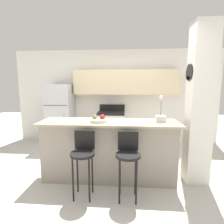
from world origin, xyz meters
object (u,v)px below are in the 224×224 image
object	(u,v)px
refrigerator	(60,115)
orchid_vase	(161,116)
stove_range	(111,128)
fruit_bowl	(99,120)
bar_stool_right	(128,156)
bar_stool_left	(83,154)

from	to	relation	value
refrigerator	orchid_vase	bearing A→B (deg)	-34.93
stove_range	fruit_bowl	bearing A→B (deg)	-92.07
bar_stool_right	fruit_bowl	bearing A→B (deg)	135.67
bar_stool_right	bar_stool_left	bearing A→B (deg)	180.00
fruit_bowl	orchid_vase	bearing A→B (deg)	6.32
bar_stool_left	fruit_bowl	bearing A→B (deg)	71.00
stove_range	bar_stool_right	size ratio (longest dim) A/B	1.13
bar_stool_right	orchid_vase	bearing A→B (deg)	46.89
bar_stool_left	bar_stool_right	distance (m)	0.63
refrigerator	fruit_bowl	distance (m)	2.19
refrigerator	stove_range	size ratio (longest dim) A/B	1.52
stove_range	orchid_vase	size ratio (longest dim) A/B	2.48
refrigerator	bar_stool_left	world-z (taller)	refrigerator
refrigerator	bar_stool_right	world-z (taller)	refrigerator
refrigerator	bar_stool_right	bearing A→B (deg)	-50.94
bar_stool_left	bar_stool_right	xyz separation A→B (m)	(0.63, 0.00, 0.00)
bar_stool_left	orchid_vase	world-z (taller)	orchid_vase
stove_range	bar_stool_right	world-z (taller)	stove_range
bar_stool_left	fruit_bowl	world-z (taller)	fruit_bowl
fruit_bowl	bar_stool_left	bearing A→B (deg)	-109.00
refrigerator	bar_stool_left	distance (m)	2.49
fruit_bowl	bar_stool_right	bearing A→B (deg)	-44.33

